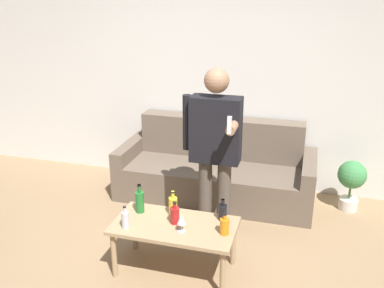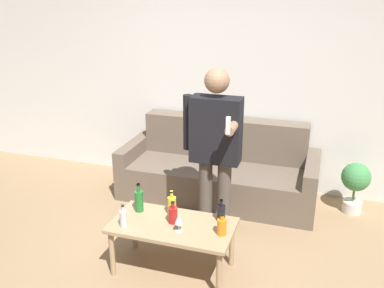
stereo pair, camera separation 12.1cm
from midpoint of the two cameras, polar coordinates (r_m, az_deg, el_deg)
wall_back at (r=4.88m, az=2.16°, el=9.90°), size 8.00×0.06×2.70m
couch at (r=4.78m, az=2.52°, el=-3.57°), size 2.13×0.83×0.84m
coffee_table at (r=3.51m, az=-3.34°, el=-11.35°), size 0.99×0.53×0.43m
bottle_orange at (r=3.45m, az=-9.90°, el=-9.86°), size 0.06×0.06×0.19m
bottle_green at (r=3.47m, az=-3.32°, el=-9.41°), size 0.07×0.07×0.19m
bottle_dark at (r=3.64m, az=-7.93°, el=-7.58°), size 0.07×0.07×0.25m
bottle_yellow at (r=3.52m, az=3.11°, el=-9.00°), size 0.07×0.07×0.18m
bottle_red at (r=3.59m, az=-3.52°, el=-8.16°), size 0.07×0.07×0.21m
bottle_clear at (r=3.33m, az=3.31°, el=-10.84°), size 0.07×0.07×0.18m
wine_glass_near at (r=3.34m, az=-2.48°, el=-10.04°), size 0.07×0.07×0.15m
person_standing_front at (r=3.73m, az=2.13°, el=0.01°), size 0.51×0.42×1.60m
potted_plant at (r=4.72m, az=19.81°, el=-4.47°), size 0.29×0.29×0.55m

